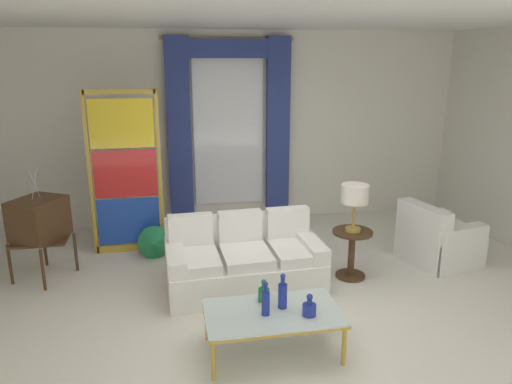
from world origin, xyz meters
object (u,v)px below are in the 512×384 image
object	(u,v)px
couch_white_long	(243,261)
vintage_tv	(39,221)
bottle_blue_decanter	(283,294)
bottle_crystal_tall	(264,293)
peacock_figurine	(154,244)
table_lamp_brass	(355,196)
bottle_ruby_flask	(309,308)
stained_glass_divider	(126,177)
bottle_amber_squat	(266,302)
coffee_table	(273,315)
armchair_white	(436,241)
round_side_table	(352,250)

from	to	relation	value
couch_white_long	vintage_tv	distance (m)	2.47
bottle_blue_decanter	bottle_crystal_tall	world-z (taller)	bottle_blue_decanter
bottle_crystal_tall	couch_white_long	bearing A→B (deg)	90.28
bottle_crystal_tall	vintage_tv	bearing A→B (deg)	142.21
peacock_figurine	table_lamp_brass	distance (m)	2.67
bottle_ruby_flask	stained_glass_divider	bearing A→B (deg)	121.45
stained_glass_divider	peacock_figurine	distance (m)	0.98
bottle_amber_squat	vintage_tv	xyz separation A→B (m)	(-2.31, 2.07, 0.19)
bottle_blue_decanter	stained_glass_divider	bearing A→B (deg)	119.90
bottle_crystal_tall	table_lamp_brass	xyz separation A→B (m)	(1.32, 1.14, 0.54)
coffee_table	table_lamp_brass	distance (m)	1.96
armchair_white	round_side_table	bearing A→B (deg)	-170.32
bottle_crystal_tall	bottle_ruby_flask	bearing A→B (deg)	-43.60
vintage_tv	round_side_table	size ratio (longest dim) A/B	2.26
armchair_white	round_side_table	distance (m)	1.27
coffee_table	armchair_white	distance (m)	2.97
bottle_amber_squat	round_side_table	distance (m)	1.94
bottle_crystal_tall	armchair_white	xyz separation A→B (m)	(2.57, 1.35, -0.20)
peacock_figurine	bottle_ruby_flask	bearing A→B (deg)	-60.36
peacock_figurine	table_lamp_brass	bearing A→B (deg)	-22.23
bottle_blue_decanter	coffee_table	bearing A→B (deg)	-154.47
bottle_crystal_tall	stained_glass_divider	xyz separation A→B (m)	(-1.37, 2.48, 0.57)
couch_white_long	bottle_blue_decanter	bearing A→B (deg)	-83.64
bottle_amber_squat	stained_glass_divider	xyz separation A→B (m)	(-1.34, 2.72, 0.52)
peacock_figurine	bottle_blue_decanter	bearing A→B (deg)	-62.38
bottle_amber_squat	vintage_tv	distance (m)	3.10
couch_white_long	stained_glass_divider	xyz separation A→B (m)	(-1.37, 1.32, 0.75)
coffee_table	bottle_crystal_tall	bearing A→B (deg)	101.35
bottle_blue_decanter	round_side_table	xyz separation A→B (m)	(1.18, 1.29, -0.19)
bottle_amber_squat	round_side_table	xyz separation A→B (m)	(1.35, 1.39, -0.18)
vintage_tv	bottle_crystal_tall	bearing A→B (deg)	-37.79
vintage_tv	peacock_figurine	distance (m)	1.43
bottle_ruby_flask	table_lamp_brass	xyz separation A→B (m)	(0.98, 1.46, 0.55)
bottle_ruby_flask	round_side_table	xyz separation A→B (m)	(0.98, 1.46, -0.12)
bottle_amber_squat	vintage_tv	bearing A→B (deg)	138.21
bottle_crystal_tall	bottle_ruby_flask	size ratio (longest dim) A/B	1.07
stained_glass_divider	bottle_crystal_tall	bearing A→B (deg)	-61.00
table_lamp_brass	coffee_table	bearing A→B (deg)	-133.60
bottle_amber_squat	peacock_figurine	xyz separation A→B (m)	(-1.01, 2.35, -0.32)
armchair_white	table_lamp_brass	bearing A→B (deg)	-170.32
bottle_amber_squat	vintage_tv	size ratio (longest dim) A/B	0.24
coffee_table	stained_glass_divider	xyz separation A→B (m)	(-1.41, 2.68, 0.68)
armchair_white	table_lamp_brass	world-z (taller)	table_lamp_brass
bottle_blue_decanter	couch_white_long	bearing A→B (deg)	96.36
bottle_ruby_flask	bottle_crystal_tall	bearing A→B (deg)	136.40
bottle_blue_decanter	armchair_white	world-z (taller)	armchair_white
round_side_table	table_lamp_brass	world-z (taller)	table_lamp_brass
coffee_table	bottle_ruby_flask	bearing A→B (deg)	-22.02
armchair_white	peacock_figurine	size ratio (longest dim) A/B	1.62
bottle_blue_decanter	vintage_tv	bearing A→B (deg)	141.55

